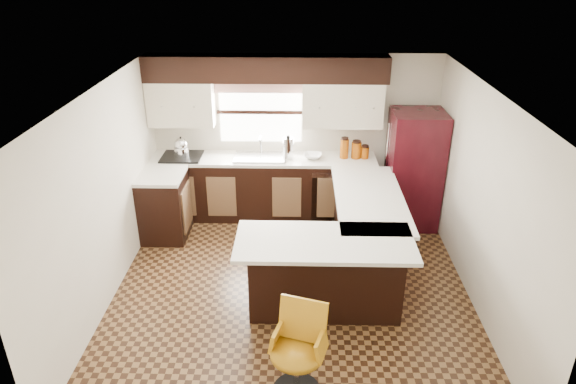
{
  "coord_description": "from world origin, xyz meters",
  "views": [
    {
      "loc": [
        0.08,
        -5.09,
        3.72
      ],
      "look_at": [
        -0.05,
        0.45,
        1.08
      ],
      "focal_mm": 32.0,
      "sensor_mm": 36.0,
      "label": 1
    }
  ],
  "objects_px": {
    "peninsula_long": "(363,231)",
    "refrigerator": "(413,170)",
    "bar_chair": "(297,354)",
    "peninsula_return": "(325,275)"
  },
  "relations": [
    {
      "from": "peninsula_long",
      "to": "bar_chair",
      "type": "bearing_deg",
      "value": -110.43
    },
    {
      "from": "bar_chair",
      "to": "peninsula_long",
      "type": "bearing_deg",
      "value": 86.39
    },
    {
      "from": "peninsula_long",
      "to": "bar_chair",
      "type": "height_order",
      "value": "bar_chair"
    },
    {
      "from": "peninsula_return",
      "to": "refrigerator",
      "type": "bearing_deg",
      "value": 57.04
    },
    {
      "from": "peninsula_long",
      "to": "bar_chair",
      "type": "xyz_separation_m",
      "value": [
        -0.83,
        -2.22,
        0.0
      ]
    },
    {
      "from": "peninsula_long",
      "to": "peninsula_return",
      "type": "distance_m",
      "value": 1.11
    },
    {
      "from": "refrigerator",
      "to": "bar_chair",
      "type": "bearing_deg",
      "value": -116.38
    },
    {
      "from": "refrigerator",
      "to": "bar_chair",
      "type": "xyz_separation_m",
      "value": [
        -1.64,
        -3.31,
        -0.4
      ]
    },
    {
      "from": "peninsula_long",
      "to": "refrigerator",
      "type": "xyz_separation_m",
      "value": [
        0.81,
        1.09,
        0.4
      ]
    },
    {
      "from": "peninsula_return",
      "to": "peninsula_long",
      "type": "bearing_deg",
      "value": 61.7
    }
  ]
}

